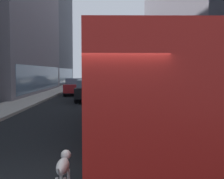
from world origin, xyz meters
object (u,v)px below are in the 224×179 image
(car_silver_sedan, at_px, (88,81))
(box_truck, at_px, (132,77))
(car_grey_wagon, at_px, (115,82))
(car_blue_hatchback, at_px, (138,89))
(car_red_coupe, at_px, (76,86))
(car_black_suv, at_px, (89,90))
(transit_bus, at_px, (133,84))
(dalmatian_dog, at_px, (63,166))

(car_silver_sedan, bearing_deg, box_truck, -66.69)
(car_silver_sedan, height_order, car_grey_wagon, same)
(car_blue_hatchback, bearing_deg, car_grey_wagon, 95.42)
(car_red_coupe, distance_m, car_black_suv, 5.76)
(transit_bus, distance_m, car_grey_wagon, 30.28)
(car_silver_sedan, bearing_deg, car_red_coupe, -90.00)
(dalmatian_dog, bearing_deg, car_silver_sedan, 93.49)
(car_black_suv, bearing_deg, car_grey_wagon, 82.80)
(car_grey_wagon, bearing_deg, dalmatian_dog, -92.76)
(transit_bus, height_order, car_silver_sedan, transit_bus)
(transit_bus, xyz_separation_m, box_truck, (1.60, 19.84, -0.11))
(car_silver_sedan, height_order, car_red_coupe, same)
(car_red_coupe, distance_m, dalmatian_dog, 21.85)
(transit_bus, height_order, car_blue_hatchback, transit_bus)
(car_silver_sedan, xyz_separation_m, car_blue_hatchback, (5.60, -19.45, -0.00))
(transit_bus, bearing_deg, car_silver_sedan, 96.94)
(box_truck, bearing_deg, car_red_coupe, -151.47)
(car_blue_hatchback, distance_m, dalmatian_dog, 18.62)
(car_silver_sedan, xyz_separation_m, dalmatian_dog, (2.30, -37.77, -0.31))
(dalmatian_dog, bearing_deg, car_grey_wagon, 87.24)
(car_blue_hatchback, height_order, dalmatian_dog, car_blue_hatchback)
(car_grey_wagon, distance_m, car_red_coupe, 14.05)
(car_silver_sedan, xyz_separation_m, box_truck, (5.60, -13.00, 0.84))
(box_truck, relative_size, dalmatian_dog, 7.79)
(transit_bus, height_order, car_black_suv, transit_bus)
(transit_bus, bearing_deg, car_blue_hatchback, 83.19)
(car_black_suv, bearing_deg, car_red_coupe, 106.12)
(car_black_suv, bearing_deg, transit_bus, -77.97)
(car_red_coupe, xyz_separation_m, box_truck, (5.60, 3.04, 0.84))
(car_grey_wagon, relative_size, box_truck, 0.57)
(car_blue_hatchback, height_order, car_black_suv, same)
(transit_bus, height_order, car_red_coupe, transit_bus)
(car_red_coupe, distance_m, box_truck, 6.43)
(car_red_coupe, xyz_separation_m, car_black_suv, (1.60, -5.54, -0.00))
(car_silver_sedan, relative_size, dalmatian_dog, 4.38)
(car_silver_sedan, relative_size, box_truck, 0.56)
(car_silver_sedan, xyz_separation_m, car_red_coupe, (0.00, -16.04, 0.00))
(car_silver_sedan, distance_m, dalmatian_dog, 37.84)
(transit_bus, distance_m, car_blue_hatchback, 13.52)
(car_blue_hatchback, xyz_separation_m, dalmatian_dog, (-3.30, -18.32, -0.31))
(car_grey_wagon, bearing_deg, car_blue_hatchback, -84.58)
(car_silver_sedan, bearing_deg, car_blue_hatchback, -73.93)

